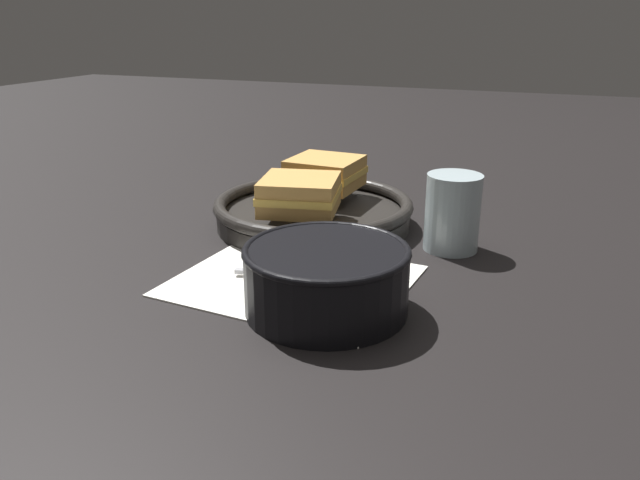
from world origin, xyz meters
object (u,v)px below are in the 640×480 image
at_px(spoon, 328,277).
at_px(skillet, 314,211).
at_px(soup_bowl, 326,275).
at_px(drinking_glass, 453,213).
at_px(sandwich_near_right, 300,194).
at_px(sandwich_near_left, 325,173).

relative_size(spoon, skillet, 0.39).
height_order(soup_bowl, skillet, soup_bowl).
relative_size(spoon, drinking_glass, 1.58).
relative_size(soup_bowl, skillet, 0.42).
bearing_deg(skillet, sandwich_near_right, -84.62).
bearing_deg(spoon, sandwich_near_left, 98.09).
distance_m(soup_bowl, skillet, 0.28).
bearing_deg(drinking_glass, sandwich_near_left, 158.06).
bearing_deg(skillet, sandwich_near_left, 94.88).
bearing_deg(drinking_glass, spoon, -123.91).
bearing_deg(spoon, drinking_glass, 42.26).
relative_size(skillet, sandwich_near_right, 3.35).
xyz_separation_m(soup_bowl, sandwich_near_left, (-0.12, 0.32, 0.02)).
bearing_deg(sandwich_near_right, skillet, 95.38).
bearing_deg(skillet, spoon, -63.29).
relative_size(sandwich_near_left, sandwich_near_right, 0.88).
bearing_deg(sandwich_near_right, spoon, -54.46).
height_order(soup_bowl, spoon, soup_bowl).
distance_m(soup_bowl, sandwich_near_left, 0.34).
distance_m(sandwich_near_left, drinking_glass, 0.23).
distance_m(sandwich_near_right, drinking_glass, 0.20).
xyz_separation_m(soup_bowl, spoon, (-0.02, 0.07, -0.03)).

